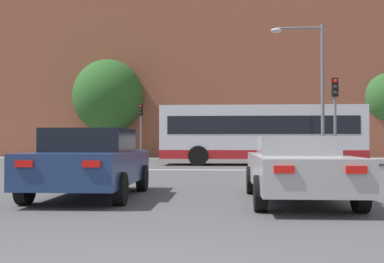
# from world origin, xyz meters

# --- Properties ---
(stop_line_strip) EXTENTS (8.30, 0.30, 0.01)m
(stop_line_strip) POSITION_xyz_m (0.00, 16.83, 0.00)
(stop_line_strip) COLOR silver
(stop_line_strip) RESTS_ON ground_plane
(far_pavement) EXTENTS (69.22, 2.50, 0.01)m
(far_pavement) POSITION_xyz_m (0.00, 30.68, 0.01)
(far_pavement) COLOR gray
(far_pavement) RESTS_ON ground_plane
(brick_civic_building) EXTENTS (45.16, 10.61, 20.23)m
(brick_civic_building) POSITION_xyz_m (-0.09, 38.54, 8.80)
(brick_civic_building) COLOR brown
(brick_civic_building) RESTS_ON ground_plane
(car_saloon_left) EXTENTS (2.11, 4.32, 1.51)m
(car_saloon_left) POSITION_xyz_m (-2.14, 6.73, 0.77)
(car_saloon_left) COLOR navy
(car_saloon_left) RESTS_ON ground_plane
(car_roadster_right) EXTENTS (1.95, 4.66, 1.34)m
(car_roadster_right) POSITION_xyz_m (2.29, 6.24, 0.68)
(car_roadster_right) COLOR #9E9EA3
(car_roadster_right) RESTS_ON ground_plane
(bus_crossing_lead) EXTENTS (10.24, 2.77, 3.03)m
(bus_crossing_lead) POSITION_xyz_m (2.70, 21.30, 1.62)
(bus_crossing_lead) COLOR silver
(bus_crossing_lead) RESTS_ON ground_plane
(traffic_light_far_left) EXTENTS (0.26, 0.31, 3.85)m
(traffic_light_far_left) POSITION_xyz_m (-5.07, 30.06, 2.61)
(traffic_light_far_left) COLOR slate
(traffic_light_far_left) RESTS_ON ground_plane
(traffic_light_near_right) EXTENTS (0.26, 0.31, 3.94)m
(traffic_light_near_right) POSITION_xyz_m (5.56, 17.25, 2.67)
(traffic_light_near_right) COLOR slate
(traffic_light_near_right) RESTS_ON ground_plane
(street_lamp_junction) EXTENTS (2.42, 0.36, 6.58)m
(street_lamp_junction) POSITION_xyz_m (4.86, 18.57, 4.10)
(street_lamp_junction) COLOR slate
(street_lamp_junction) RESTS_ON ground_plane
(pedestrian_waiting) EXTENTS (0.44, 0.44, 1.56)m
(pedestrian_waiting) POSITION_xyz_m (-0.84, 31.28, 0.90)
(pedestrian_waiting) COLOR #333851
(pedestrian_waiting) RESTS_ON ground_plane
(tree_by_building) EXTENTS (4.82, 4.82, 7.08)m
(tree_by_building) POSITION_xyz_m (13.23, 35.08, 4.55)
(tree_by_building) COLOR #4C3823
(tree_by_building) RESTS_ON ground_plane
(tree_kerbside) EXTENTS (5.39, 5.39, 7.50)m
(tree_kerbside) POSITION_xyz_m (-8.08, 32.68, 4.67)
(tree_kerbside) COLOR #4C3823
(tree_kerbside) RESTS_ON ground_plane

